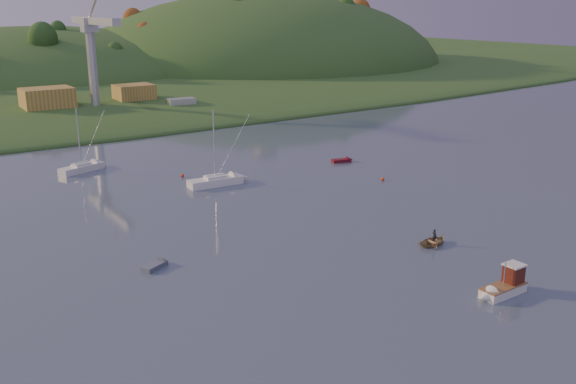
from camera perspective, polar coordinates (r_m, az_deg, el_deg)
ground at (r=58.66m, az=21.23°, el=-10.73°), size 500.00×500.00×0.00m
shore_slope at (r=200.07m, az=-21.22°, el=8.00°), size 640.00×150.00×7.00m
hill_center at (r=245.86m, az=-21.44°, el=9.36°), size 140.00×120.00×36.00m
hill_right at (r=264.57m, az=-2.18°, el=10.89°), size 150.00×130.00×60.00m
hillside_trees at (r=219.46m, az=-22.46°, el=8.52°), size 280.00×50.00×32.00m
wharf at (r=160.18m, az=-15.86°, el=7.06°), size 42.00×16.00×2.40m
shed_west at (r=157.09m, az=-20.60°, el=7.79°), size 11.00×8.00×4.80m
shed_east at (r=164.23m, az=-13.51°, el=8.58°), size 9.00×7.00×4.00m
dock_crane at (r=154.17m, az=-16.96°, el=12.62°), size 3.20×28.00×20.30m
fishing_boat at (r=62.07m, az=18.39°, el=-8.08°), size 5.67×1.85×3.60m
sailboat_near at (r=106.72m, az=-17.89°, el=2.11°), size 7.61×4.51×10.13m
sailboat_far at (r=94.37m, az=-6.48°, el=1.02°), size 8.20×2.89×11.21m
canoe at (r=72.88m, az=12.85°, el=-4.29°), size 3.96×3.03×0.76m
paddler at (r=72.75m, az=12.87°, el=-4.01°), size 0.43×0.59×1.53m
red_tender at (r=108.34m, az=5.10°, el=2.83°), size 3.93×2.14×1.27m
grey_dinghy at (r=66.78m, az=-11.41°, el=-6.28°), size 3.47×2.49×1.22m
work_vessel at (r=157.00m, az=-9.41°, el=7.34°), size 15.34×7.12×3.80m
buoy_1 at (r=97.44m, az=8.42°, el=1.15°), size 0.50×0.50×0.50m
buoy_3 at (r=99.66m, az=-9.36°, el=1.46°), size 0.50×0.50×0.50m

